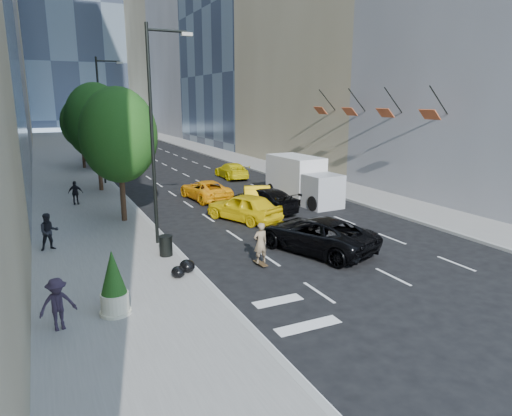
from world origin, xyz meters
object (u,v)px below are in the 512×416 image
black_sedan_mercedes (264,200)px  city_bus (105,149)px  black_sedan_lincoln (316,234)px  skateboarder (260,246)px  trash_can (166,246)px  box_truck (302,179)px  planter_shrub (114,284)px

black_sedan_mercedes → city_bus: (-6.00, 26.54, 0.94)m
black_sedan_lincoln → city_bus: (-4.74, 34.47, 0.88)m
skateboarder → city_bus: size_ratio=0.14×
skateboarder → black_sedan_mercedes: 9.63m
trash_can → box_truck: bearing=33.3°
trash_can → black_sedan_mercedes: bearing=37.6°
skateboarder → planter_shrub: 6.73m
city_bus → trash_can: (-1.80, -32.54, -1.11)m
black_sedan_mercedes → planter_shrub: bearing=34.3°
black_sedan_lincoln → trash_can: bearing=-37.4°
trash_can → planter_shrub: (-2.92, -4.86, 0.59)m
skateboarder → planter_shrub: (-6.32, -2.29, 0.29)m
skateboarder → box_truck: bearing=-132.7°
city_bus → black_sedan_mercedes: bearing=-78.5°
black_sedan_lincoln → skateboarder: bearing=-9.6°
city_bus → box_truck: size_ratio=1.87×
black_sedan_lincoln → trash_can: black_sedan_lincoln is taller
skateboarder → black_sedan_mercedes: (4.40, 8.56, -0.12)m
black_sedan_lincoln → planter_shrub: planter_shrub is taller
box_truck → skateboarder: bearing=-132.4°
black_sedan_lincoln → black_sedan_mercedes: size_ratio=1.12×
box_truck → planter_shrub: (-14.51, -12.48, -0.37)m
black_sedan_lincoln → black_sedan_mercedes: black_sedan_lincoln is taller
black_sedan_lincoln → trash_can: size_ratio=6.73×
trash_can → planter_shrub: bearing=-121.0°
black_sedan_mercedes → planter_shrub: size_ratio=2.42×
skateboarder → black_sedan_lincoln: skateboarder is taller
black_sedan_lincoln → trash_can: 6.83m
city_bus → trash_can: 32.60m
black_sedan_lincoln → city_bus: 34.81m
planter_shrub → city_bus: bearing=82.8°
black_sedan_mercedes → trash_can: size_ratio=6.01×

